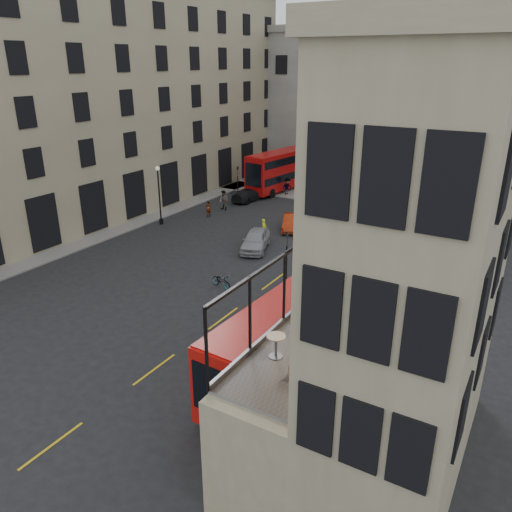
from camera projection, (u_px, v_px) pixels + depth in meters
The scene contains 31 objects.
ground at pixel (187, 382), 23.39m from camera, with size 140.00×140.00×0.00m, color black.
host_building_main at pixel (424, 273), 15.83m from camera, with size 7.26×11.40×15.10m.
host_frontage at pixel (316, 385), 19.49m from camera, with size 3.00×11.00×4.50m, color tan.
cafe_floor at pixel (319, 333), 18.65m from camera, with size 3.00×10.00×0.10m, color slate.
building_left at pixel (87, 90), 48.00m from camera, with size 14.60×50.60×22.00m.
gateway at pixel (394, 101), 60.74m from camera, with size 35.00×10.60×18.00m.
pavement_far at pixel (352, 192), 56.64m from camera, with size 40.00×12.00×0.12m, color slate.
pavement_left at pixel (72, 233), 43.40m from camera, with size 8.00×48.00×0.12m, color slate.
traffic_light_near at pixel (287, 251), 32.59m from camera, with size 0.16×0.20×3.80m.
traffic_light_far at pixel (238, 180), 52.03m from camera, with size 0.16×0.20×3.80m.
street_lamp_a at pixel (160, 199), 44.98m from camera, with size 0.36×0.36×5.33m.
street_lamp_b at pixel (340, 179), 52.58m from camera, with size 0.36×0.36×5.33m.
bus_near at pixel (278, 338), 22.88m from camera, with size 2.70×9.91×3.92m.
bus_far at pixel (284, 168), 57.16m from camera, with size 4.05×11.54×4.51m.
car_a at pixel (255, 240), 39.43m from camera, with size 1.85×4.59×1.56m, color #9C9EA4.
car_b at pixel (292, 222), 44.20m from camera, with size 1.41×4.03×1.33m, color #AC290A.
car_c at pixel (248, 195), 53.16m from camera, with size 1.84×4.51×1.31m, color black.
bicycle at pixel (222, 281), 32.93m from camera, with size 0.63×1.80×0.95m, color gray.
cyclist at pixel (264, 228), 42.24m from camera, with size 0.58×0.38×1.59m, color #DCFF1A.
pedestrian_a at pixel (224, 200), 49.79m from camera, with size 0.96×0.75×1.98m, color gray.
pedestrian_b at pixel (287, 187), 55.17m from camera, with size 1.26×0.72×1.95m, color gray.
pedestrian_c at pixel (348, 203), 48.95m from camera, with size 1.10×0.46×1.87m, color gray.
pedestrian_d at pixel (442, 202), 50.03m from camera, with size 0.77×0.50×1.57m, color gray.
pedestrian_e at pixel (208, 209), 47.70m from camera, with size 0.57×0.37×1.56m, color gray.
cafe_table_near at pixel (276, 343), 16.90m from camera, with size 0.66×0.66×0.82m.
cafe_table_mid at pixel (300, 317), 18.58m from camera, with size 0.67×0.67×0.84m.
cafe_table_far at pixel (327, 294), 20.53m from camera, with size 0.60×0.60×0.75m.
cafe_chair_a at pixel (299, 369), 15.93m from camera, with size 0.50×0.50×0.95m.
cafe_chair_b at pixel (336, 338), 17.68m from camera, with size 0.53×0.53×0.96m.
cafe_chair_c at pixel (345, 319), 18.94m from camera, with size 0.58×0.58×0.96m.
cafe_chair_d at pixel (371, 298), 20.72m from camera, with size 0.46×0.46×0.84m.
Camera 1 is at (12.76, -15.22, 14.09)m, focal length 35.00 mm.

